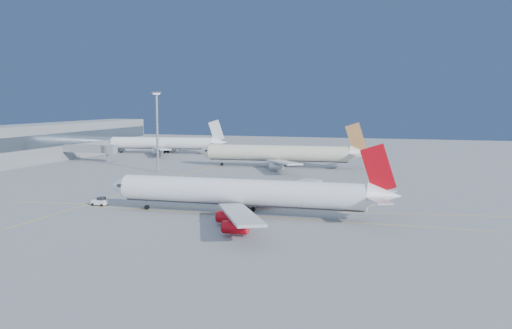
# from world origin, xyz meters

# --- Properties ---
(ground) EXTENTS (500.00, 500.00, 0.00)m
(ground) POSITION_xyz_m (0.00, 0.00, 0.00)
(ground) COLOR slate
(ground) RESTS_ON ground
(terminal) EXTENTS (18.40, 110.00, 15.00)m
(terminal) POSITION_xyz_m (-114.93, 85.00, 7.51)
(terminal) COLOR gray
(terminal) RESTS_ON ground
(jet_bridge) EXTENTS (23.60, 3.60, 6.90)m
(jet_bridge) POSITION_xyz_m (-93.11, 72.00, 5.17)
(jet_bridge) COLOR gray
(jet_bridge) RESTS_ON ground
(taxiway_lines) EXTENTS (118.86, 140.00, 0.02)m
(taxiway_lines) POSITION_xyz_m (-14.71, 6.34, 0.01)
(taxiway_lines) COLOR yellow
(taxiway_lines) RESTS_ON ground
(airliner_virgin) EXTENTS (65.37, 58.84, 16.15)m
(airliner_virgin) POSITION_xyz_m (0.34, -13.21, 4.87)
(airliner_virgin) COLOR white
(airliner_virgin) RESTS_ON ground
(airliner_etihad) EXTENTS (64.73, 59.67, 16.89)m
(airliner_etihad) POSITION_xyz_m (-14.72, 75.57, 5.14)
(airliner_etihad) COLOR beige
(airliner_etihad) RESTS_ON ground
(airliner_third) EXTENTS (59.41, 54.25, 15.96)m
(airliner_third) POSITION_xyz_m (-80.77, 113.00, 4.83)
(airliner_third) COLOR white
(airliner_third) RESTS_ON ground
(pushback_tug) EXTENTS (3.75, 2.43, 2.05)m
(pushback_tug) POSITION_xyz_m (-36.29, -12.42, 0.95)
(pushback_tug) COLOR white
(pushback_tug) RESTS_ON ground
(light_mast) EXTENTS (2.38, 2.38, 27.58)m
(light_mast) POSITION_xyz_m (-51.97, 48.79, 16.28)
(light_mast) COLOR gray
(light_mast) RESTS_ON ground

